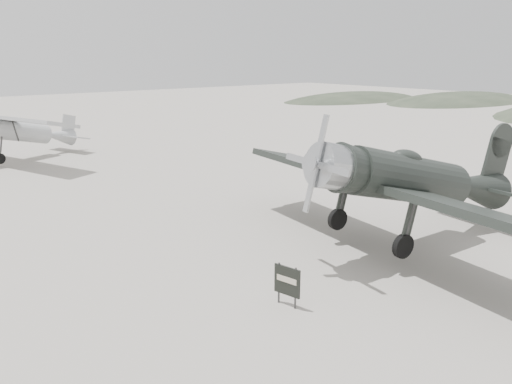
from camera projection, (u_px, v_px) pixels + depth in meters
ground at (301, 260)px, 16.46m from camera, size 160.00×160.00×0.00m
hill_east_north at (461, 101)px, 73.90m from camera, size 36.00×18.00×6.00m
hill_northeast at (354, 99)px, 76.81m from camera, size 32.00×16.00×5.20m
lowwing_monoplane at (415, 181)px, 17.19m from camera, size 9.86×13.78×4.43m
highwing_monoplane at (10, 126)px, 31.33m from camera, size 9.04×12.53×3.58m
sign_board at (287, 282)px, 13.27m from camera, size 0.23×0.80×1.17m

